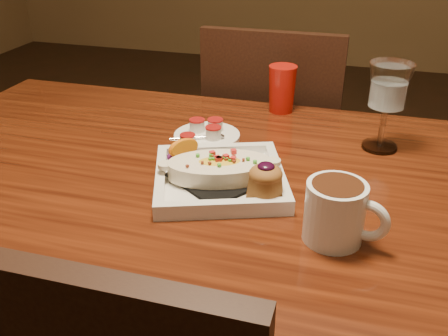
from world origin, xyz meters
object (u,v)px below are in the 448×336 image
(plate, at_px, (224,174))
(saucer, at_px, (207,134))
(goblet, at_px, (388,91))
(red_tumbler, at_px, (282,89))
(table, at_px, (219,221))
(chair_far, at_px, (274,154))
(coffee_mug, at_px, (337,210))

(plate, bearing_deg, saucer, 96.20)
(goblet, distance_m, red_tumbler, 0.31)
(table, distance_m, goblet, 0.45)
(goblet, xyz_separation_m, saucer, (-0.38, -0.06, -0.12))
(goblet, height_order, red_tumbler, goblet)
(chair_far, relative_size, plate, 2.97)
(table, distance_m, plate, 0.13)
(goblet, bearing_deg, chair_far, 127.58)
(table, distance_m, saucer, 0.23)
(coffee_mug, xyz_separation_m, saucer, (-0.32, 0.32, -0.04))
(chair_far, bearing_deg, red_tumbler, 102.61)
(saucer, bearing_deg, coffee_mug, -44.92)
(coffee_mug, height_order, saucer, coffee_mug)
(plate, xyz_separation_m, coffee_mug, (0.22, -0.12, 0.03))
(chair_far, distance_m, plate, 0.70)
(chair_far, distance_m, coffee_mug, 0.85)
(saucer, relative_size, red_tumbler, 1.27)
(plate, height_order, red_tumbler, red_tumbler)
(goblet, xyz_separation_m, red_tumbler, (-0.25, 0.16, -0.07))
(goblet, height_order, saucer, goblet)
(chair_far, height_order, plate, chair_far)
(table, bearing_deg, saucer, 114.44)
(coffee_mug, height_order, red_tumbler, red_tumbler)
(table, xyz_separation_m, goblet, (0.30, 0.24, 0.23))
(goblet, distance_m, saucer, 0.41)
(plate, xyz_separation_m, goblet, (0.28, 0.26, 0.11))
(chair_far, xyz_separation_m, goblet, (0.30, -0.39, 0.38))
(red_tumbler, bearing_deg, saucer, -121.47)
(table, bearing_deg, chair_far, 90.00)
(coffee_mug, bearing_deg, goblet, 91.17)
(table, height_order, coffee_mug, coffee_mug)
(chair_far, relative_size, goblet, 4.83)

